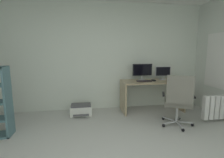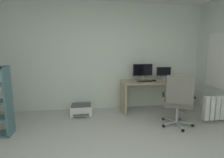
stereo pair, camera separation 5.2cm
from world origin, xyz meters
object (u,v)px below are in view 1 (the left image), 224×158
(desk, at_px, (152,89))
(printer, at_px, (81,110))
(keyboard, at_px, (144,81))
(monitor_main, at_px, (142,71))
(office_chair, at_px, (178,99))
(monitor_secondary, at_px, (163,72))
(computer_mouse, at_px, (154,80))

(desk, bearing_deg, printer, -179.64)
(desk, xyz_separation_m, keyboard, (-0.24, -0.08, 0.21))
(monitor_main, relative_size, keyboard, 1.42)
(desk, distance_m, printer, 1.77)
(monitor_main, distance_m, office_chair, 1.22)
(monitor_main, distance_m, monitor_secondary, 0.54)
(office_chair, relative_size, printer, 2.11)
(keyboard, relative_size, office_chair, 0.33)
(computer_mouse, distance_m, office_chair, 0.94)
(monitor_main, relative_size, computer_mouse, 4.83)
(desk, relative_size, keyboard, 4.35)
(office_chair, bearing_deg, monitor_secondary, 79.96)
(monitor_secondary, bearing_deg, desk, -158.85)
(computer_mouse, bearing_deg, monitor_main, 132.00)
(office_chair, bearing_deg, printer, 152.52)
(monitor_secondary, height_order, office_chair, monitor_secondary)
(desk, height_order, computer_mouse, computer_mouse)
(monitor_secondary, bearing_deg, keyboard, -160.26)
(monitor_main, relative_size, printer, 1.00)
(desk, xyz_separation_m, office_chair, (0.12, -0.97, 0.01))
(monitor_secondary, bearing_deg, computer_mouse, -150.01)
(keyboard, bearing_deg, monitor_main, 84.60)
(computer_mouse, xyz_separation_m, printer, (-1.72, 0.04, -0.65))
(desk, distance_m, computer_mouse, 0.22)
(monitor_secondary, relative_size, office_chair, 0.38)
(keyboard, bearing_deg, computer_mouse, 5.34)
(monitor_main, bearing_deg, printer, -174.91)
(printer, bearing_deg, keyboard, -2.54)
(monitor_main, height_order, keyboard, monitor_main)
(monitor_main, bearing_deg, keyboard, -95.93)
(printer, bearing_deg, desk, 0.36)
(office_chair, xyz_separation_m, printer, (-1.84, 0.96, -0.44))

